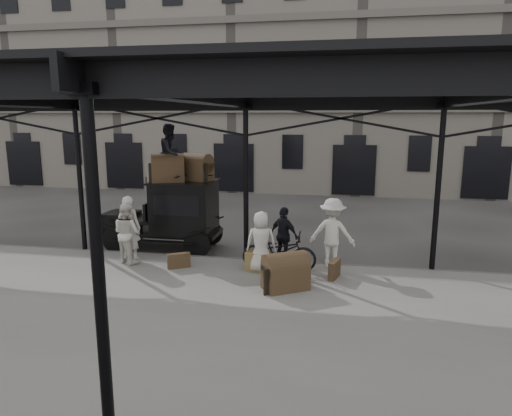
# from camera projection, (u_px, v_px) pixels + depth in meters

# --- Properties ---
(ground) EXTENTS (120.00, 120.00, 0.00)m
(ground) POSITION_uv_depth(u_px,v_px,m) (229.00, 289.00, 11.02)
(ground) COLOR #383533
(ground) RESTS_ON ground
(platform) EXTENTS (28.00, 8.00, 0.15)m
(platform) POSITION_uv_depth(u_px,v_px,m) (205.00, 322.00, 9.08)
(platform) COLOR slate
(platform) RESTS_ON ground
(canopy) EXTENTS (22.50, 9.00, 4.74)m
(canopy) POSITION_uv_depth(u_px,v_px,m) (204.00, 89.00, 8.47)
(canopy) COLOR black
(canopy) RESTS_ON ground
(building_frontage) EXTENTS (64.00, 8.00, 14.00)m
(building_frontage) POSITION_uv_depth(u_px,v_px,m) (301.00, 67.00, 27.01)
(building_frontage) COLOR slate
(building_frontage) RESTS_ON ground
(taxi) EXTENTS (3.65, 1.55, 2.18)m
(taxi) POSITION_uv_depth(u_px,v_px,m) (175.00, 212.00, 14.12)
(taxi) COLOR black
(taxi) RESTS_ON ground
(porter_left) EXTENTS (0.68, 0.46, 1.81)m
(porter_left) POSITION_uv_depth(u_px,v_px,m) (129.00, 228.00, 12.72)
(porter_left) COLOR beige
(porter_left) RESTS_ON platform
(porter_midleft) EXTENTS (1.00, 0.91, 1.66)m
(porter_midleft) POSITION_uv_depth(u_px,v_px,m) (127.00, 233.00, 12.44)
(porter_midleft) COLOR silver
(porter_midleft) RESTS_ON platform
(porter_centre) EXTENTS (0.82, 0.59, 1.58)m
(porter_centre) POSITION_uv_depth(u_px,v_px,m) (261.00, 242.00, 11.70)
(porter_centre) COLOR beige
(porter_centre) RESTS_ON platform
(porter_official) EXTENTS (0.98, 0.80, 1.56)m
(porter_official) POSITION_uv_depth(u_px,v_px,m) (284.00, 235.00, 12.38)
(porter_official) COLOR black
(porter_official) RESTS_ON platform
(porter_right) EXTENTS (1.28, 0.84, 1.86)m
(porter_right) POSITION_uv_depth(u_px,v_px,m) (332.00, 233.00, 12.04)
(porter_right) COLOR beige
(porter_right) RESTS_ON platform
(bicycle) EXTENTS (1.94, 0.68, 1.02)m
(bicycle) POSITION_uv_depth(u_px,v_px,m) (279.00, 251.00, 11.85)
(bicycle) COLOR black
(bicycle) RESTS_ON platform
(porter_roof) EXTENTS (0.80, 0.94, 1.72)m
(porter_roof) POSITION_uv_depth(u_px,v_px,m) (171.00, 153.00, 13.67)
(porter_roof) COLOR black
(porter_roof) RESTS_ON taxi
(steamer_trunk_roof_near) EXTENTS (1.10, 0.89, 0.70)m
(steamer_trunk_roof_near) POSITION_uv_depth(u_px,v_px,m) (168.00, 170.00, 13.64)
(steamer_trunk_roof_near) COLOR #4E3824
(steamer_trunk_roof_near) RESTS_ON taxi
(steamer_trunk_roof_far) EXTENTS (1.08, 0.88, 0.69)m
(steamer_trunk_roof_far) POSITION_uv_depth(u_px,v_px,m) (197.00, 169.00, 13.94)
(steamer_trunk_roof_far) COLOR #4E3824
(steamer_trunk_roof_far) RESTS_ON taxi
(steamer_trunk_platform) EXTENTS (1.17, 1.06, 0.73)m
(steamer_trunk_platform) POSITION_uv_depth(u_px,v_px,m) (286.00, 274.00, 10.54)
(steamer_trunk_platform) COLOR #4E3824
(steamer_trunk_platform) RESTS_ON platform
(wicker_hamper) EXTENTS (0.69, 0.58, 0.50)m
(wicker_hamper) POSITION_uv_depth(u_px,v_px,m) (259.00, 261.00, 11.88)
(wicker_hamper) COLOR olive
(wicker_hamper) RESTS_ON platform
(suitcase_upright) EXTENTS (0.31, 0.62, 0.45)m
(suitcase_upright) POSITION_uv_depth(u_px,v_px,m) (334.00, 269.00, 11.31)
(suitcase_upright) COLOR #4E3824
(suitcase_upright) RESTS_ON platform
(suitcase_flat) EXTENTS (0.59, 0.44, 0.40)m
(suitcase_flat) POSITION_uv_depth(u_px,v_px,m) (179.00, 261.00, 12.07)
(suitcase_flat) COLOR #4E3824
(suitcase_flat) RESTS_ON platform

